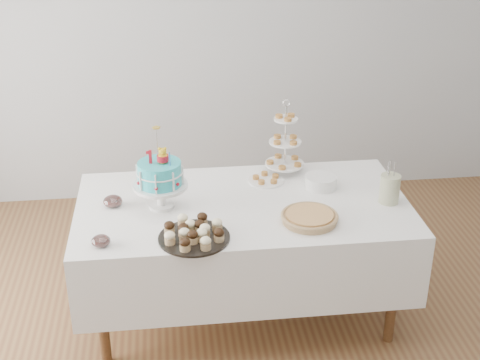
{
  "coord_description": "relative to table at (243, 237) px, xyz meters",
  "views": [
    {
      "loc": [
        -0.42,
        -3.09,
        2.58
      ],
      "look_at": [
        -0.02,
        0.3,
        0.92
      ],
      "focal_mm": 50.0,
      "sensor_mm": 36.0,
      "label": 1
    }
  ],
  "objects": [
    {
      "name": "utensil_pitcher",
      "position": [
        0.84,
        -0.08,
        0.32
      ],
      "size": [
        0.12,
        0.12,
        0.26
      ],
      "rotation": [
        0.0,
        0.0,
        0.33
      ],
      "color": "beige",
      "rests_on": "table"
    },
    {
      "name": "jam_bowl_b",
      "position": [
        -0.74,
        0.05,
        0.26
      ],
      "size": [
        0.11,
        0.11,
        0.07
      ],
      "color": "silver",
      "rests_on": "table"
    },
    {
      "name": "table",
      "position": [
        0.0,
        0.0,
        0.0
      ],
      "size": [
        1.92,
        1.02,
        0.77
      ],
      "color": "white",
      "rests_on": "floor"
    },
    {
      "name": "plate_stack",
      "position": [
        0.49,
        0.15,
        0.26
      ],
      "size": [
        0.19,
        0.19,
        0.07
      ],
      "color": "white",
      "rests_on": "table"
    },
    {
      "name": "birthday_cake",
      "position": [
        -0.47,
        0.01,
        0.36
      ],
      "size": [
        0.31,
        0.31,
        0.48
      ],
      "rotation": [
        0.0,
        0.0,
        -0.18
      ],
      "color": "white",
      "rests_on": "table"
    },
    {
      "name": "pie",
      "position": [
        0.34,
        -0.26,
        0.26
      ],
      "size": [
        0.32,
        0.32,
        0.05
      ],
      "color": "tan",
      "rests_on": "table"
    },
    {
      "name": "walls",
      "position": [
        0.0,
        -0.3,
        0.81
      ],
      "size": [
        5.04,
        4.04,
        2.7
      ],
      "color": "#ACAEB1",
      "rests_on": "floor"
    },
    {
      "name": "jam_bowl_a",
      "position": [
        -0.78,
        -0.38,
        0.25
      ],
      "size": [
        0.1,
        0.1,
        0.06
      ],
      "color": "silver",
      "rests_on": "table"
    },
    {
      "name": "tiered_stand",
      "position": [
        0.31,
        0.4,
        0.43
      ],
      "size": [
        0.25,
        0.25,
        0.48
      ],
      "color": "silver",
      "rests_on": "table"
    },
    {
      "name": "cupcake_tray",
      "position": [
        -0.3,
        -0.37,
        0.27
      ],
      "size": [
        0.38,
        0.38,
        0.09
      ],
      "color": "black",
      "rests_on": "table"
    },
    {
      "name": "pastry_plate",
      "position": [
        0.18,
        0.27,
        0.24
      ],
      "size": [
        0.22,
        0.22,
        0.03
      ],
      "color": "white",
      "rests_on": "table"
    },
    {
      "name": "floor",
      "position": [
        0.0,
        -0.3,
        -0.54
      ],
      "size": [
        5.0,
        5.0,
        0.0
      ],
      "primitive_type": "plane",
      "color": "brown",
      "rests_on": "ground"
    }
  ]
}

